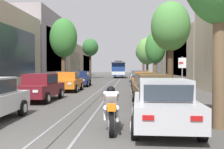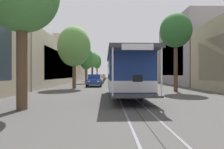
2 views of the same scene
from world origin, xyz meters
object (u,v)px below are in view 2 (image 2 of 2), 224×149
Objects in this scene: parked_car_navy_fifth_right at (99,78)px; street_tree_kerb_left_second at (140,57)px; parked_car_brown_second_right at (102,77)px; parked_car_blue_far_right at (94,80)px; street_tree_kerb_right_mid at (86,59)px; parked_car_orange_mid_left at (127,78)px; street_tree_kerb_right_near at (97,62)px; fire_hydrant at (97,78)px; street_tree_kerb_right_second at (92,60)px; parked_car_orange_fourth_right at (100,78)px; street_tree_kerb_left_near at (129,66)px; pedestrian_on_left_pavement at (91,77)px; parked_car_white_near_left at (123,77)px; street_sign_post at (97,74)px; parked_car_silver_near_right at (103,77)px; parked_car_brown_mid_right at (101,77)px; street_tree_kerb_left_mid at (176,31)px; street_tree_kerb_right_fourth at (74,47)px; motorcycle_with_rider at (108,77)px; cable_car_trolley at (126,73)px; parked_car_beige_sixth_right at (97,79)px; parked_car_maroon_second_left at (125,77)px; parked_car_navy_fourth_left at (130,78)px.

parked_car_navy_fifth_right is 9.42m from street_tree_kerb_left_second.
parked_car_blue_far_right is at bearing 90.11° from parked_car_brown_second_right.
parked_car_orange_mid_left is at bearing -126.59° from street_tree_kerb_right_mid.
street_tree_kerb_right_near is 6.32m from fire_hydrant.
street_tree_kerb_right_second is (2.01, -9.51, 4.25)m from parked_car_navy_fifth_right.
parked_car_orange_fourth_right reaches higher than fire_hydrant.
pedestrian_on_left_pavement is at bearing 17.49° from street_tree_kerb_left_near.
parked_car_white_near_left is 1.78× the size of street_sign_post.
street_tree_kerb_left_near is at bearing -128.49° from street_tree_kerb_right_second.
parked_car_orange_mid_left is 0.99× the size of parked_car_silver_near_right.
pedestrian_on_left_pavement is at bearing 16.55° from parked_car_white_near_left.
street_tree_kerb_left_mid is at bearing 105.12° from parked_car_brown_mid_right.
street_tree_kerb_left_second is 22.19m from street_tree_kerb_right_near.
street_tree_kerb_right_fourth is at bearing 88.98° from fire_hydrant.
motorcycle_with_rider is at bearing -106.01° from street_tree_kerb_right_second.
street_sign_post is at bearing -83.76° from parked_car_orange_fourth_right.
pedestrian_on_left_pavement is at bearing -72.83° from street_tree_kerb_left_mid.
fire_hydrant is at bearing -83.73° from cable_car_trolley.
fire_hydrant is (-1.99, 0.59, -0.50)m from pedestrian_on_left_pavement.
street_sign_post is at bearing -77.58° from parked_car_brown_mid_right.
street_tree_kerb_left_near is at bearing -98.15° from parked_car_orange_mid_left.
street_sign_post is (1.34, -23.03, 0.74)m from parked_car_beige_sixth_right.
street_tree_kerb_left_near is 0.86× the size of street_tree_kerb_left_mid.
parked_car_orange_fourth_right is at bearing -89.80° from parked_car_beige_sixth_right.
street_tree_kerb_left_second reaches higher than parked_car_white_near_left.
parked_car_orange_mid_left is (0.12, 12.86, 0.00)m from parked_car_white_near_left.
parked_car_brown_second_right is 1.00× the size of parked_car_blue_far_right.
fire_hydrant is (1.42, 4.18, -0.38)m from parked_car_silver_near_right.
parked_car_beige_sixth_right is at bearing 42.17° from street_tree_kerb_left_second.
street_tree_kerb_right_mid reaches higher than fire_hydrant.
street_tree_kerb_left_second is at bearing 143.92° from street_tree_kerb_right_second.
street_tree_kerb_left_near is at bearing -103.72° from parked_car_blue_far_right.
street_sign_post is (1.29, -1.05, 0.74)m from parked_car_brown_second_right.
pedestrian_on_left_pavement is (11.43, -16.54, -4.12)m from street_tree_kerb_left_second.
parked_car_white_near_left is 6.30m from parked_car_maroon_second_left.
motorcycle_with_rider is (-3.75, -13.05, -4.41)m from street_tree_kerb_right_second.
street_tree_kerb_left_second reaches higher than street_tree_kerb_right_second.
parked_car_maroon_second_left is at bearing 159.53° from fire_hydrant.
motorcycle_with_rider is 5.73m from street_sign_post.
street_tree_kerb_right_near reaches higher than parked_car_orange_fourth_right.
parked_car_navy_fifth_right is 23.92m from street_tree_kerb_left_near.
street_sign_post reaches higher than parked_car_brown_second_right.
street_tree_kerb_right_second reaches higher than parked_car_navy_fourth_left.
street_tree_kerb_right_second is (2.04, -14.74, 4.25)m from parked_car_beige_sixth_right.
cable_car_trolley is at bearing 97.96° from parked_car_navy_fifth_right.
street_tree_kerb_right_fourth reaches higher than parked_car_brown_mid_right.
pedestrian_on_left_pavement is (9.58, 2.85, 0.12)m from parked_car_white_near_left.
street_tree_kerb_left_near reaches higher than parked_car_white_near_left.
street_tree_kerb_left_mid is (-8.13, 13.17, 4.78)m from parked_car_beige_sixth_right.
parked_car_maroon_second_left and parked_car_beige_sixth_right have the same top height.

